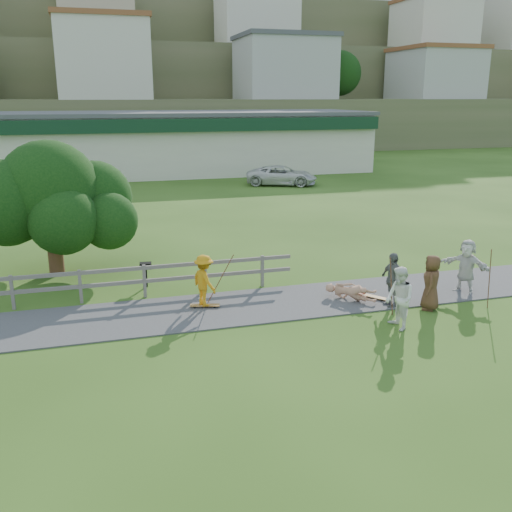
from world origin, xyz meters
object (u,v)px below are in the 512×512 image
Objects in this scene: spectator_a at (399,299)px; car_silver at (83,181)px; tree at (52,218)px; bbq at (146,275)px; skater_rider at (204,284)px; spectator_d at (466,266)px; spectator_c at (431,283)px; spectator_b at (392,280)px; skater_fallen at (350,292)px; car_white at (282,175)px.

spectator_a is 0.45× the size of car_silver.
tree reaches higher than car_silver.
skater_rider is at bearing -53.84° from bbq.
spectator_d is 14.60m from tree.
spectator_c reaches higher than bbq.
spectator_d is at bearing 120.31° from spectator_a.
spectator_b is 3.03m from spectator_d.
spectator_c is at bearing -129.02° from skater_rider.
skater_rider is 1.86× the size of bbq.
spectator_a is 0.99× the size of spectator_d.
bbq is (-1.53, 2.58, -0.37)m from skater_rider.
spectator_b is at bearing -126.59° from skater_rider.
car_silver is at bearing -125.98° from spectator_c.
car_silver is at bearing -166.87° from spectator_b.
skater_fallen is 0.92× the size of spectator_d.
skater_rider is at bearing -179.39° from car_silver.
tree reaches higher than spectator_a.
car_white is (4.79, 24.93, -0.15)m from spectator_b.
spectator_b is 25.39m from car_white.
car_white reaches higher than car_silver.
spectator_d is (2.99, 0.48, 0.04)m from spectator_b.
spectator_d is (4.01, -0.30, 0.61)m from skater_fallen.
spectator_c reaches higher than skater_fallen.
skater_rider is 0.96× the size of skater_fallen.
spectator_a reaches higher than car_silver.
spectator_d is at bearing -118.62° from skater_rider.
spectator_d is 24.52m from car_white.
tree is 6.65× the size of bbq.
spectator_b is at bearing 157.26° from spectator_a.
spectator_a reaches higher than skater_fallen.
car_white is at bearing 65.79° from bbq.
skater_rider is 0.93× the size of spectator_c.
skater_rider is at bearing 179.49° from car_white.
spectator_a is at bearing -29.22° from spectator_b.
skater_rider is 4.69m from skater_fallen.
skater_fallen is 2.54m from spectator_a.
car_silver is at bearing -162.78° from spectator_a.
spectator_a is 4.28m from spectator_d.
spectator_a is 0.31× the size of tree.
car_silver is 0.77× the size of car_white.
car_white is at bearing 162.82° from spectator_b.
bbq is (-7.16, 4.01, -0.43)m from spectator_b.
spectator_c is (1.72, 1.10, -0.04)m from spectator_a.
tree is at bearing -147.19° from spectator_d.
tree reaches higher than spectator_c.
skater_rider reaches higher than car_white.
spectator_c is (1.02, -0.56, -0.01)m from spectator_b.
spectator_c is 9.38m from bbq.
spectator_c is (6.65, -1.99, 0.06)m from skater_rider.
spectator_a is (0.31, -2.45, 0.59)m from skater_fallen.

